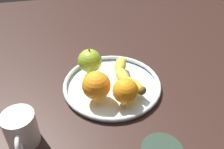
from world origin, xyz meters
TOP-DOWN VIEW (x-y plane):
  - ground_plane at (0.00, 0.00)cm, footprint 144.15×144.15cm
  - fruit_bowl at (0.00, 0.00)cm, footprint 28.68×28.68cm
  - banana at (-0.15, 4.10)cm, footprint 18.13×7.72cm
  - apple at (-7.07, -5.30)cm, footprint 7.24×7.24cm
  - orange_back_right at (7.90, 1.88)cm, footprint 6.82×6.82cm
  - orange_front_right at (4.72, -5.27)cm, footprint 7.70×7.70cm
  - ambient_mug at (14.49, -24.27)cm, footprint 11.14×7.57cm
  - ambient_coaster at (23.74, 6.60)cm, footprint 9.71×9.71cm

SIDE VIEW (x-z plane):
  - ground_plane at x=0.00cm, z-range -4.00..0.00cm
  - ambient_coaster at x=23.74cm, z-range 0.00..0.60cm
  - fruit_bowl at x=0.00cm, z-range 0.02..1.82cm
  - banana at x=-0.15cm, z-range 1.80..5.31cm
  - ambient_mug at x=14.49cm, z-range 0.02..8.53cm
  - orange_back_right at x=7.90cm, z-range 1.80..8.62cm
  - apple at x=-7.07cm, z-range 1.40..9.44cm
  - orange_front_right at x=4.72cm, z-range 1.80..9.50cm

